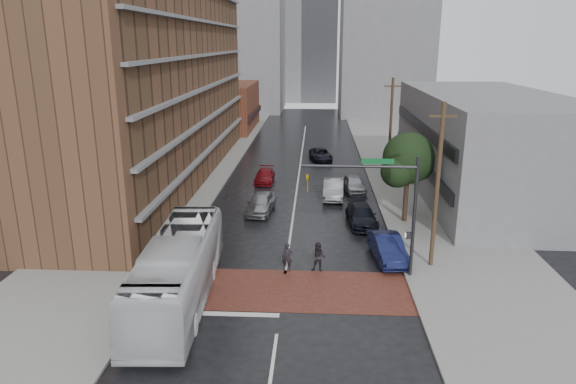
# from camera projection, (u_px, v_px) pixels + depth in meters

# --- Properties ---
(ground) EXTENTS (160.00, 160.00, 0.00)m
(ground) POSITION_uv_depth(u_px,v_px,m) (282.00, 294.00, 27.92)
(ground) COLOR black
(ground) RESTS_ON ground
(crosswalk) EXTENTS (14.00, 5.00, 0.02)m
(crosswalk) POSITION_uv_depth(u_px,v_px,m) (283.00, 290.00, 28.40)
(crosswalk) COLOR brown
(crosswalk) RESTS_ON ground
(sidewalk_west) EXTENTS (9.00, 90.00, 0.15)m
(sidewalk_west) POSITION_uv_depth(u_px,v_px,m) (186.00, 175.00, 52.45)
(sidewalk_west) COLOR gray
(sidewalk_west) RESTS_ON ground
(sidewalk_east) EXTENTS (9.00, 90.00, 0.15)m
(sidewalk_east) POSITION_uv_depth(u_px,v_px,m) (413.00, 178.00, 51.24)
(sidewalk_east) COLOR gray
(sidewalk_east) RESTS_ON ground
(apartment_block) EXTENTS (10.00, 44.00, 28.00)m
(apartment_block) POSITION_uv_depth(u_px,v_px,m) (149.00, 33.00, 47.70)
(apartment_block) COLOR brown
(apartment_block) RESTS_ON ground
(storefront_west) EXTENTS (8.00, 16.00, 7.00)m
(storefront_west) POSITION_uv_depth(u_px,v_px,m) (228.00, 107.00, 79.29)
(storefront_west) COLOR brown
(storefront_west) RESTS_ON ground
(building_east) EXTENTS (11.00, 26.00, 9.00)m
(building_east) POSITION_uv_depth(u_px,v_px,m) (485.00, 145.00, 44.94)
(building_east) COLOR gray
(building_east) RESTS_ON ground
(distant_tower_west) EXTENTS (18.00, 16.00, 32.00)m
(distant_tower_west) POSITION_uv_depth(u_px,v_px,m) (236.00, 26.00, 98.86)
(distant_tower_west) COLOR gray
(distant_tower_west) RESTS_ON ground
(distant_tower_east) EXTENTS (16.00, 14.00, 36.00)m
(distant_tower_east) POSITION_uv_depth(u_px,v_px,m) (387.00, 13.00, 91.07)
(distant_tower_east) COLOR gray
(distant_tower_east) RESTS_ON ground
(distant_tower_center) EXTENTS (12.00, 10.00, 24.00)m
(distant_tower_center) POSITION_uv_depth(u_px,v_px,m) (310.00, 47.00, 115.53)
(distant_tower_center) COLOR gray
(distant_tower_center) RESTS_ON ground
(street_tree) EXTENTS (4.20, 4.10, 6.90)m
(street_tree) POSITION_uv_depth(u_px,v_px,m) (408.00, 162.00, 37.66)
(street_tree) COLOR #332319
(street_tree) RESTS_ON ground
(signal_mast) EXTENTS (6.50, 0.30, 7.20)m
(signal_mast) POSITION_uv_depth(u_px,v_px,m) (389.00, 199.00, 28.67)
(signal_mast) COLOR #2D2D33
(signal_mast) RESTS_ON ground
(utility_pole_near) EXTENTS (1.60, 0.26, 10.00)m
(utility_pole_near) POSITION_uv_depth(u_px,v_px,m) (437.00, 186.00, 29.84)
(utility_pole_near) COLOR #473321
(utility_pole_near) RESTS_ON ground
(utility_pole_far) EXTENTS (1.60, 0.26, 10.00)m
(utility_pole_far) POSITION_uv_depth(u_px,v_px,m) (390.00, 129.00, 49.00)
(utility_pole_far) COLOR #473321
(utility_pole_far) RESTS_ON ground
(transit_bus) EXTENTS (3.65, 12.92, 3.56)m
(transit_bus) POSITION_uv_depth(u_px,v_px,m) (178.00, 270.00, 26.74)
(transit_bus) COLOR silver
(transit_bus) RESTS_ON ground
(pedestrian_a) EXTENTS (0.68, 0.49, 1.75)m
(pedestrian_a) POSITION_uv_depth(u_px,v_px,m) (287.00, 257.00, 30.54)
(pedestrian_a) COLOR black
(pedestrian_a) RESTS_ON ground
(pedestrian_b) EXTENTS (1.01, 0.87, 1.81)m
(pedestrian_b) POSITION_uv_depth(u_px,v_px,m) (318.00, 257.00, 30.44)
(pedestrian_b) COLOR black
(pedestrian_b) RESTS_ON ground
(car_travel_a) EXTENTS (2.38, 4.89, 1.61)m
(car_travel_a) POSITION_uv_depth(u_px,v_px,m) (261.00, 203.00, 41.00)
(car_travel_a) COLOR #97999E
(car_travel_a) RESTS_ON ground
(car_travel_b) EXTENTS (1.93, 5.01, 1.63)m
(car_travel_b) POSITION_uv_depth(u_px,v_px,m) (333.00, 189.00, 44.85)
(car_travel_b) COLOR #AFB3B7
(car_travel_b) RESTS_ON ground
(car_travel_c) EXTENTS (1.77, 4.32, 1.25)m
(car_travel_c) POSITION_uv_depth(u_px,v_px,m) (265.00, 176.00, 49.94)
(car_travel_c) COLOR maroon
(car_travel_c) RESTS_ON ground
(suv_travel) EXTENTS (2.94, 5.08, 1.33)m
(suv_travel) POSITION_uv_depth(u_px,v_px,m) (321.00, 154.00, 59.24)
(suv_travel) COLOR black
(suv_travel) RESTS_ON ground
(car_parked_near) EXTENTS (2.23, 4.96, 1.58)m
(car_parked_near) POSITION_uv_depth(u_px,v_px,m) (388.00, 248.00, 32.08)
(car_parked_near) COLOR #131944
(car_parked_near) RESTS_ON ground
(car_parked_mid) EXTENTS (2.36, 5.05, 1.43)m
(car_parked_mid) POSITION_uv_depth(u_px,v_px,m) (361.00, 215.00, 38.38)
(car_parked_mid) COLOR black
(car_parked_mid) RESTS_ON ground
(car_parked_far) EXTENTS (2.28, 4.57, 1.49)m
(car_parked_far) POSITION_uv_depth(u_px,v_px,m) (354.00, 184.00, 46.65)
(car_parked_far) COLOR #A4A7AC
(car_parked_far) RESTS_ON ground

